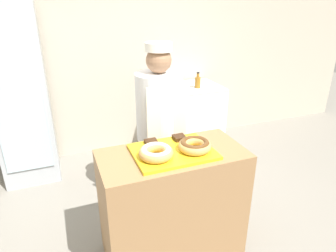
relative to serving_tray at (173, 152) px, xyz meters
name	(u,v)px	position (x,y,z in m)	size (l,w,h in m)	color
ground_plane	(172,249)	(0.00, 0.00, -0.96)	(14.00, 14.00, 0.00)	gray
wall_back	(112,53)	(0.00, 2.13, 0.39)	(8.00, 0.06, 2.70)	#BCB29E
display_counter	(172,205)	(0.00, 0.00, -0.48)	(1.11, 0.55, 0.95)	#997047
serving_tray	(173,152)	(0.00, 0.00, 0.00)	(0.59, 0.45, 0.02)	yellow
donut_light_glaze	(156,152)	(-0.15, -0.06, 0.05)	(0.25, 0.25, 0.08)	tan
donut_chocolate_glaze	(195,145)	(0.15, -0.06, 0.05)	(0.25, 0.25, 0.08)	tan
brownie_back_left	(151,142)	(-0.12, 0.15, 0.03)	(0.09, 0.09, 0.03)	#382111
brownie_back_right	(179,138)	(0.12, 0.15, 0.03)	(0.09, 0.09, 0.03)	#382111
baker_person	(160,132)	(0.10, 0.55, -0.08)	(0.42, 0.42, 1.68)	#4C4C51
beverage_fridge	(20,97)	(-1.13, 1.73, 0.04)	(0.59, 0.60, 1.99)	#ADB2B7
chest_freezer	(187,118)	(0.92, 1.74, -0.50)	(0.90, 0.66, 0.91)	white
bottle_amber	(198,82)	(1.02, 1.64, 0.03)	(0.08, 0.08, 0.21)	#99661E
bottle_red	(159,80)	(0.58, 1.95, 0.03)	(0.06, 0.06, 0.20)	red
bottle_amber_b	(167,84)	(0.58, 1.64, 0.04)	(0.07, 0.07, 0.24)	#99661E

